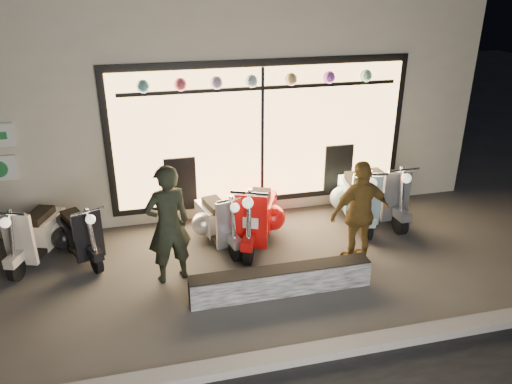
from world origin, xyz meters
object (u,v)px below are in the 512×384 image
scooter_red (258,214)px  scooter_silver (217,219)px  woman (360,213)px  graffiti_barrier (281,281)px  man (168,225)px

scooter_red → scooter_silver: bearing=-164.2°
scooter_silver → woman: 2.39m
graffiti_barrier → scooter_silver: size_ratio=1.84×
scooter_red → man: man is taller
graffiti_barrier → woman: woman is taller
scooter_silver → woman: bearing=-43.7°
scooter_silver → woman: woman is taller
woman → scooter_silver: bearing=-35.3°
graffiti_barrier → scooter_red: 1.65m
graffiti_barrier → man: bearing=153.5°
graffiti_barrier → scooter_silver: bearing=109.8°
man → woman: bearing=161.5°
man → scooter_silver: bearing=-145.5°
scooter_red → graffiti_barrier: bearing=-68.0°
graffiti_barrier → scooter_red: bearing=87.6°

